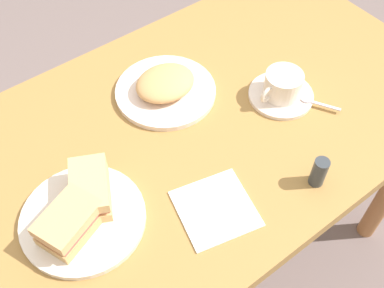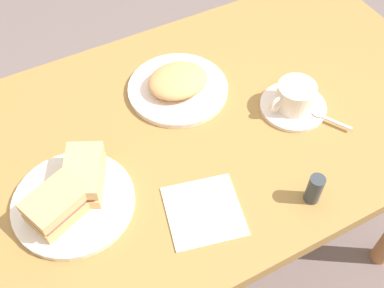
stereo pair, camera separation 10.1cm
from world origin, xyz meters
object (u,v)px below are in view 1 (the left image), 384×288
object	(u,v)px
coffee_saucer	(281,95)
napkin	(215,209)
side_plate	(166,91)
dining_table	(211,142)
salt_shaker	(319,172)
sandwich_plate	(83,219)
coffee_cup	(283,84)
sandwich_back	(90,189)
spoon	(314,102)
sandwich_front	(69,223)

from	to	relation	value
coffee_saucer	napkin	bearing A→B (deg)	24.62
side_plate	dining_table	bearing A→B (deg)	112.38
dining_table	side_plate	world-z (taller)	side_plate
salt_shaker	sandwich_plate	bearing A→B (deg)	-26.25
dining_table	coffee_cup	xyz separation A→B (m)	(-0.17, 0.06, 0.16)
coffee_saucer	coffee_cup	xyz separation A→B (m)	(0.00, 0.00, 0.04)
sandwich_plate	salt_shaker	size ratio (longest dim) A/B	3.47
sandwich_back	side_plate	size ratio (longest dim) A/B	0.59
dining_table	coffee_saucer	world-z (taller)	coffee_saucer
spoon	sandwich_back	bearing A→B (deg)	-8.87
sandwich_back	spoon	world-z (taller)	sandwich_back
sandwich_back	coffee_cup	xyz separation A→B (m)	(-0.52, 0.02, -0.00)
sandwich_front	spoon	bearing A→B (deg)	175.87
dining_table	coffee_cup	world-z (taller)	coffee_cup
coffee_cup	napkin	distance (m)	0.36
sandwich_plate	spoon	xyz separation A→B (m)	(-0.60, 0.06, 0.01)
sandwich_front	coffee_saucer	distance (m)	0.59
sandwich_plate	salt_shaker	world-z (taller)	salt_shaker
sandwich_back	spoon	xyz separation A→B (m)	(-0.56, 0.09, -0.03)
coffee_cup	napkin	bearing A→B (deg)	24.72
sandwich_front	coffee_saucer	bearing A→B (deg)	-177.64
sandwich_plate	salt_shaker	distance (m)	0.49
sandwich_back	side_plate	world-z (taller)	sandwich_back
dining_table	coffee_saucer	bearing A→B (deg)	160.94
sandwich_front	side_plate	world-z (taller)	sandwich_front
sandwich_back	salt_shaker	bearing A→B (deg)	148.63
sandwich_front	salt_shaker	world-z (taller)	sandwich_front
sandwich_plate	coffee_saucer	size ratio (longest dim) A/B	1.58
dining_table	sandwich_back	world-z (taller)	sandwich_back
sandwich_front	side_plate	bearing A→B (deg)	-150.82
dining_table	sandwich_front	distance (m)	0.45
coffee_saucer	salt_shaker	xyz separation A→B (m)	(0.12, 0.23, 0.03)
sandwich_plate	salt_shaker	bearing A→B (deg)	153.75
coffee_cup	coffee_saucer	bearing A→B (deg)	-177.84
sandwich_front	sandwich_back	world-z (taller)	same
dining_table	sandwich_front	size ratio (longest dim) A/B	8.58
napkin	salt_shaker	xyz separation A→B (m)	(-0.21, 0.08, 0.03)
dining_table	spoon	size ratio (longest dim) A/B	13.35
sandwich_back	side_plate	xyz separation A→B (m)	(-0.30, -0.16, -0.04)
sandwich_front	coffee_cup	world-z (taller)	sandwich_front
spoon	dining_table	bearing A→B (deg)	-31.29
sandwich_front	salt_shaker	xyz separation A→B (m)	(-0.47, 0.20, -0.01)
coffee_saucer	napkin	world-z (taller)	coffee_saucer
dining_table	sandwich_plate	xyz separation A→B (m)	(0.39, 0.07, 0.12)
dining_table	side_plate	bearing A→B (deg)	-67.62
coffee_cup	spoon	size ratio (longest dim) A/B	1.32
sandwich_back	salt_shaker	distance (m)	0.47
sandwich_front	sandwich_back	xyz separation A→B (m)	(-0.07, -0.04, -0.00)
sandwich_plate	coffee_saucer	world-z (taller)	sandwich_plate
sandwich_plate	coffee_cup	xyz separation A→B (m)	(-0.55, -0.01, 0.04)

